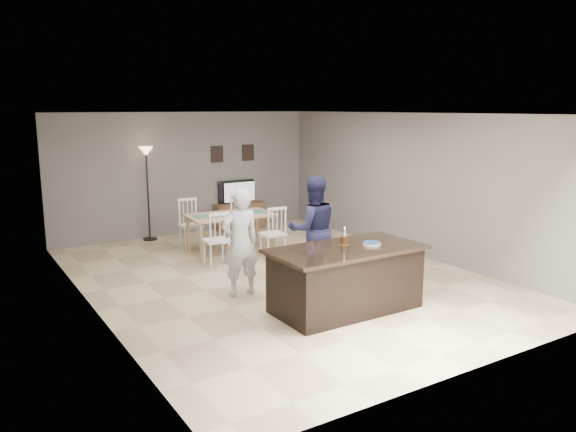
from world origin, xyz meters
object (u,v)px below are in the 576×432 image
television (238,192)px  man (313,229)px  tv_console (240,216)px  plate_stack (372,244)px  dining_table (230,221)px  woman (240,242)px  kitchen_island (346,279)px  birthday_cake (345,240)px  floor_lamp (147,168)px

television → man: bearing=79.1°
tv_console → plate_stack: 5.73m
television → dining_table: (-1.17, -1.96, -0.23)m
woman → television: bearing=-113.6°
man → dining_table: size_ratio=0.89×
man → plate_stack: (0.02, -1.42, 0.06)m
kitchen_island → birthday_cake: birthday_cake is taller
kitchen_island → floor_lamp: bearing=99.7°
plate_stack → birthday_cake: bearing=142.0°
tv_console → dining_table: 2.24m
man → woman: bearing=17.5°
dining_table → plate_stack: bearing=-80.4°
tv_console → man: size_ratio=0.70×
tv_console → television: television is taller
floor_lamp → plate_stack: bearing=-76.6°
woman → plate_stack: bearing=136.4°
television → floor_lamp: size_ratio=0.46×
birthday_cake → floor_lamp: floor_lamp is taller
floor_lamp → kitchen_island: bearing=-80.3°
television → birthday_cake: size_ratio=3.66×
dining_table → floor_lamp: floor_lamp is taller
plate_stack → dining_table: 3.78m
dining_table → floor_lamp: (-0.99, 1.91, 0.91)m
tv_console → dining_table: bearing=-121.8°
television → dining_table: 2.29m
television → woman: 4.80m
tv_console → television: 0.57m
television → man: size_ratio=0.53×
man → plate_stack: bearing=108.4°
plate_stack → floor_lamp: floor_lamp is taller
television → plate_stack: bearing=82.0°
tv_console → plate_stack: bearing=-98.1°
woman → birthday_cake: (1.04, -1.19, 0.14)m
man → dining_table: bearing=-64.2°
woman → dining_table: bearing=-109.8°
kitchen_island → birthday_cake: 0.54m
tv_console → floor_lamp: (-2.16, 0.02, 1.25)m
kitchen_island → television: size_ratio=2.35×
floor_lamp → woman: bearing=-89.9°
television → tv_console: bearing=90.0°
kitchen_island → man: size_ratio=1.25×
birthday_cake → kitchen_island: bearing=-119.5°
tv_console → woman: size_ratio=0.74×
tv_console → floor_lamp: bearing=179.5°
birthday_cake → woman: bearing=131.3°
birthday_cake → floor_lamp: (-1.05, 5.43, 0.59)m
kitchen_island → tv_console: (1.20, 5.57, -0.15)m
television → dining_table: television is taller
plate_stack → dining_table: dining_table is taller
kitchen_island → tv_console: bearing=77.8°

